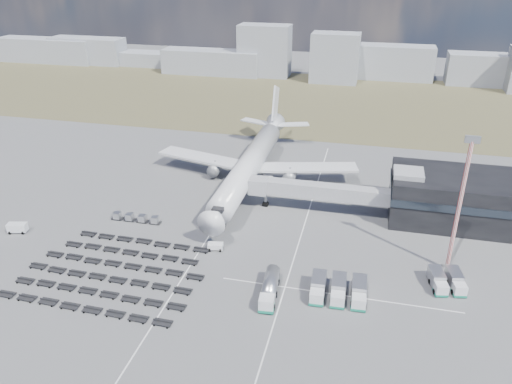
# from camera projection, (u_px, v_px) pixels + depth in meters

# --- Properties ---
(ground) EXTENTS (420.00, 420.00, 0.00)m
(ground) POSITION_uv_depth(u_px,v_px,m) (211.00, 250.00, 95.42)
(ground) COLOR #565659
(ground) RESTS_ON ground
(grass_strip) EXTENTS (420.00, 90.00, 0.01)m
(grass_strip) POSITION_uv_depth(u_px,v_px,m) (300.00, 100.00, 191.60)
(grass_strip) COLOR #4B422D
(grass_strip) RESTS_ON ground
(lane_markings) EXTENTS (47.12, 110.00, 0.01)m
(lane_markings) POSITION_uv_depth(u_px,v_px,m) (264.00, 249.00, 95.98)
(lane_markings) COLOR silver
(lane_markings) RESTS_ON ground
(terminal) EXTENTS (30.40, 16.40, 11.00)m
(terminal) POSITION_uv_depth(u_px,v_px,m) (463.00, 198.00, 104.00)
(terminal) COLOR black
(terminal) RESTS_ON ground
(jet_bridge) EXTENTS (30.30, 3.80, 7.05)m
(jet_bridge) POSITION_uv_depth(u_px,v_px,m) (309.00, 190.00, 107.71)
(jet_bridge) COLOR #939399
(jet_bridge) RESTS_ON ground
(airliner) EXTENTS (51.59, 64.53, 17.62)m
(airliner) POSITION_uv_depth(u_px,v_px,m) (251.00, 162.00, 121.41)
(airliner) COLOR silver
(airliner) RESTS_ON ground
(skyline) EXTENTS (300.96, 24.93, 22.33)m
(skyline) POSITION_uv_depth(u_px,v_px,m) (315.00, 60.00, 221.38)
(skyline) COLOR #90939D
(skyline) RESTS_ON ground
(fuel_tanker) EXTENTS (3.30, 9.98, 3.17)m
(fuel_tanker) POSITION_uv_depth(u_px,v_px,m) (270.00, 288.00, 82.15)
(fuel_tanker) COLOR silver
(fuel_tanker) RESTS_ON ground
(pushback_tug) EXTENTS (3.16, 2.14, 1.35)m
(pushback_tug) POSITION_uv_depth(u_px,v_px,m) (216.00, 247.00, 95.39)
(pushback_tug) COLOR silver
(pushback_tug) RESTS_ON ground
(utility_van) EXTENTS (4.08, 2.55, 2.06)m
(utility_van) POSITION_uv_depth(u_px,v_px,m) (17.00, 228.00, 101.07)
(utility_van) COLOR silver
(utility_van) RESTS_ON ground
(catering_truck) EXTENTS (3.86, 5.98, 2.55)m
(catering_truck) POSITION_uv_depth(u_px,v_px,m) (268.00, 182.00, 120.52)
(catering_truck) COLOR silver
(catering_truck) RESTS_ON ground
(service_trucks_near) EXTENTS (9.30, 7.18, 2.75)m
(service_trucks_near) POSITION_uv_depth(u_px,v_px,m) (338.00, 290.00, 81.95)
(service_trucks_near) COLOR silver
(service_trucks_near) RESTS_ON ground
(service_trucks_far) EXTENTS (6.18, 6.99, 2.47)m
(service_trucks_far) POSITION_uv_depth(u_px,v_px,m) (447.00, 281.00, 84.42)
(service_trucks_far) COLOR silver
(service_trucks_far) RESTS_ON ground
(uld_row) EXTENTS (10.95, 1.61, 1.51)m
(uld_row) POSITION_uv_depth(u_px,v_px,m) (136.00, 218.00, 105.18)
(uld_row) COLOR black
(uld_row) RESTS_ON ground
(baggage_dollies) EXTENTS (32.38, 23.11, 0.72)m
(baggage_dollies) POSITION_uv_depth(u_px,v_px,m) (113.00, 272.00, 88.48)
(baggage_dollies) COLOR black
(baggage_dollies) RESTS_ON ground
(floodlight_mast) EXTENTS (2.35, 1.95, 25.32)m
(floodlight_mast) POSITION_uv_depth(u_px,v_px,m) (459.00, 207.00, 84.35)
(floodlight_mast) COLOR #A8201A
(floodlight_mast) RESTS_ON ground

